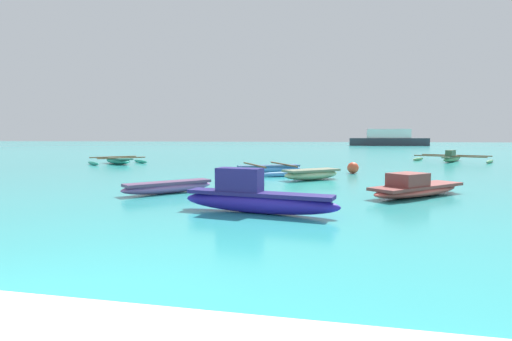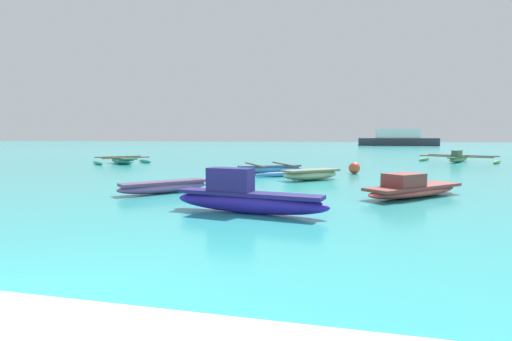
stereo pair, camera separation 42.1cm
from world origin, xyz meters
name	(u,v)px [view 2 (the right image)]	position (x,y,z in m)	size (l,w,h in m)	color
moored_boat_0	(245,197)	(0.84, 5.99, 0.33)	(3.50, 1.08, 0.95)	#2C1EA3
moored_boat_1	(412,188)	(4.60, 9.18, 0.23)	(2.99, 3.08, 0.65)	#CD4E46
moored_boat_2	(270,169)	(-0.49, 15.06, 0.19)	(3.61, 4.02, 0.42)	#5292DA
moored_boat_3	(311,174)	(1.54, 12.77, 0.22)	(2.29, 2.17, 0.40)	#B3C391
moored_boat_4	(122,160)	(-10.33, 19.18, 0.20)	(3.40, 3.55, 0.42)	teal
moored_boat_5	(165,186)	(-2.20, 8.36, 0.19)	(2.21, 2.45, 0.34)	#905B99
moored_boat_6	(458,158)	(9.59, 25.49, 0.25)	(4.97, 3.98, 0.76)	#57935F
mooring_buoy_0	(354,168)	(3.13, 15.77, 0.25)	(0.50, 0.50, 0.50)	#E54C2D
distant_ferry	(398,139)	(10.81, 72.45, 1.20)	(13.40, 2.95, 2.95)	#2D333D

